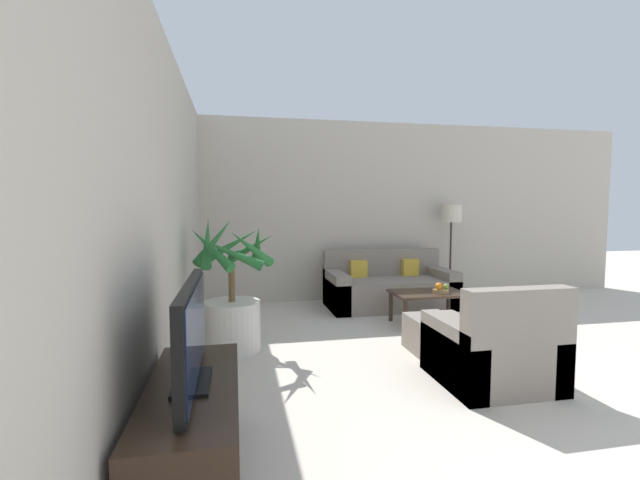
{
  "coord_description": "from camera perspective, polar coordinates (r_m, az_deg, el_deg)",
  "views": [
    {
      "loc": [
        -2.54,
        0.42,
        1.41
      ],
      "look_at": [
        -1.49,
        5.65,
        1.0
      ],
      "focal_mm": 24.0,
      "sensor_mm": 36.0,
      "label": 1
    }
  ],
  "objects": [
    {
      "name": "armchair",
      "position": [
        3.78,
        22.15,
        -13.5
      ],
      "size": [
        0.85,
        0.81,
        0.83
      ],
      "color": "gray",
      "rests_on": "ground_plane"
    },
    {
      "name": "wall_left",
      "position": [
        2.97,
        -21.33,
        2.96
      ],
      "size": [
        0.06,
        8.3,
        2.7
      ],
      "color": "#BCB2A3",
      "rests_on": "ground_plane"
    },
    {
      "name": "sofa_loveseat",
      "position": [
        6.17,
        9.15,
        -6.35
      ],
      "size": [
        1.75,
        0.86,
        0.79
      ],
      "color": "gray",
      "rests_on": "ground_plane"
    },
    {
      "name": "tv_console",
      "position": [
        2.47,
        -16.53,
        -23.53
      ],
      "size": [
        0.45,
        1.23,
        0.52
      ],
      "color": "#332319",
      "rests_on": "ground_plane"
    },
    {
      "name": "potted_palm",
      "position": [
        4.29,
        -11.62,
        -8.68
      ],
      "size": [
        0.86,
        0.87,
        1.33
      ],
      "color": "beige",
      "rests_on": "ground_plane"
    },
    {
      "name": "orange_fruit",
      "position": [
        5.25,
        15.56,
        -5.96
      ],
      "size": [
        0.08,
        0.08,
        0.08
      ],
      "color": "orange",
      "rests_on": "fruit_bowl"
    },
    {
      "name": "television",
      "position": [
        2.27,
        -16.74,
        -11.93
      ],
      "size": [
        0.18,
        1.02,
        0.52
      ],
      "color": "black",
      "rests_on": "tv_console"
    },
    {
      "name": "fruit_bowl",
      "position": [
        5.3,
        15.78,
        -6.57
      ],
      "size": [
        0.2,
        0.2,
        0.05
      ],
      "color": "#997A4C",
      "rests_on": "coffee_table"
    },
    {
      "name": "apple_red",
      "position": [
        5.34,
        15.7,
        -5.86
      ],
      "size": [
        0.07,
        0.07,
        0.07
      ],
      "color": "red",
      "rests_on": "fruit_bowl"
    },
    {
      "name": "ottoman",
      "position": [
        4.41,
        15.64,
        -12.09
      ],
      "size": [
        0.56,
        0.55,
        0.34
      ],
      "color": "gray",
      "rests_on": "ground_plane"
    },
    {
      "name": "floor_lamp",
      "position": [
        6.82,
        17.1,
        2.56
      ],
      "size": [
        0.3,
        0.3,
        1.45
      ],
      "color": "#2D2823",
      "rests_on": "ground_plane"
    },
    {
      "name": "coffee_table",
      "position": [
        5.34,
        14.24,
        -7.32
      ],
      "size": [
        0.86,
        0.55,
        0.39
      ],
      "color": "#38281E",
      "rests_on": "ground_plane"
    },
    {
      "name": "wall_back",
      "position": [
        6.8,
        10.57,
        3.81
      ],
      "size": [
        7.64,
        0.06,
        2.7
      ],
      "color": "#BCB2A3",
      "rests_on": "ground_plane"
    },
    {
      "name": "apple_green",
      "position": [
        5.3,
        16.45,
        -5.97
      ],
      "size": [
        0.07,
        0.07,
        0.07
      ],
      "color": "olive",
      "rests_on": "fruit_bowl"
    }
  ]
}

